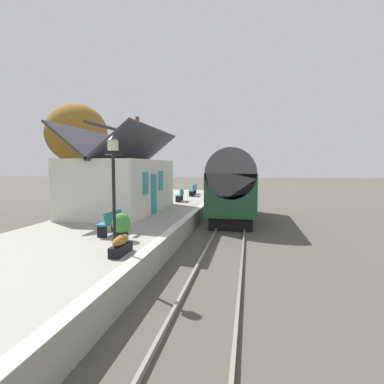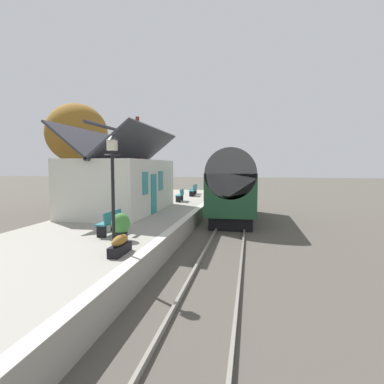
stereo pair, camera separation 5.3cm
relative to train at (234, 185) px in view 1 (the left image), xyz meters
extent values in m
plane|color=#4C473F|center=(-2.36, 0.90, -2.21)|extent=(160.00, 160.00, 0.00)
cube|color=gray|center=(-2.36, 5.06, -1.79)|extent=(32.00, 6.32, 0.85)
cube|color=beige|center=(-2.36, 2.08, -1.36)|extent=(32.00, 0.36, 0.02)
cube|color=gray|center=(-2.36, -0.72, -2.14)|extent=(52.00, 0.08, 0.14)
cube|color=gray|center=(-2.36, 0.72, -2.14)|extent=(52.00, 0.08, 0.14)
cube|color=black|center=(-0.01, 0.00, -1.86)|extent=(7.54, 2.29, 0.70)
cube|color=#1E4C2D|center=(-0.01, 0.00, -0.36)|extent=(8.19, 2.70, 2.30)
cylinder|color=#515154|center=(-0.01, 0.00, 0.79)|extent=(8.19, 2.65, 2.65)
cube|color=black|center=(-0.01, 1.36, -0.08)|extent=(6.96, 0.03, 0.80)
cylinder|color=black|center=(2.45, 0.00, -1.86)|extent=(0.70, 2.16, 0.70)
cylinder|color=black|center=(-2.46, 0.00, -1.86)|extent=(0.70, 2.16, 0.70)
cube|color=black|center=(4.11, 0.00, 0.04)|extent=(0.04, 2.16, 0.90)
cylinder|color=#F2EDCC|center=(4.13, 0.00, -0.94)|extent=(0.06, 0.24, 0.24)
cube|color=red|center=(4.17, 0.00, -1.39)|extent=(0.16, 2.56, 0.24)
cube|color=silver|center=(-3.22, 6.04, 0.07)|extent=(7.91, 3.88, 2.87)
cube|color=#38383F|center=(-3.22, 5.07, 2.29)|extent=(8.41, 2.20, 1.81)
cube|color=#38383F|center=(-3.22, 7.01, 2.29)|extent=(8.41, 2.20, 1.81)
cylinder|color=#38383F|center=(-3.22, 6.04, 3.08)|extent=(8.41, 0.16, 0.16)
cube|color=brown|center=(-0.72, 6.04, 2.69)|extent=(0.56, 0.56, 2.38)
cylinder|color=brown|center=(-0.72, 6.04, 4.06)|extent=(0.24, 0.24, 0.36)
cube|color=teal|center=(-3.81, 4.08, -0.32)|extent=(0.90, 0.06, 2.10)
cube|color=teal|center=(-5.21, 4.08, 0.33)|extent=(0.80, 0.05, 1.10)
cube|color=teal|center=(-2.41, 4.08, 0.33)|extent=(0.80, 0.05, 1.10)
cube|color=#26727F|center=(2.26, 4.00, -0.92)|extent=(1.42, 0.47, 0.06)
cube|color=#26727F|center=(2.26, 3.82, -0.69)|extent=(1.40, 0.17, 0.40)
cube|color=black|center=(1.70, 3.97, -1.15)|extent=(0.08, 0.36, 0.44)
cube|color=black|center=(2.81, 4.03, -1.15)|extent=(0.08, 0.36, 0.44)
cube|color=#26727F|center=(-9.32, 4.16, -0.92)|extent=(1.41, 0.44, 0.06)
cube|color=#26727F|center=(-9.33, 3.98, -0.69)|extent=(1.40, 0.15, 0.40)
cube|color=black|center=(-9.88, 4.17, -1.15)|extent=(0.07, 0.36, 0.44)
cube|color=black|center=(-8.76, 4.14, -1.15)|extent=(0.07, 0.36, 0.44)
cube|color=#26727F|center=(6.62, 3.84, -0.92)|extent=(1.41, 0.44, 0.06)
cube|color=#26727F|center=(6.62, 3.66, -0.69)|extent=(1.40, 0.14, 0.40)
cube|color=black|center=(6.06, 3.82, -1.15)|extent=(0.07, 0.36, 0.44)
cube|color=black|center=(7.18, 3.86, -1.15)|extent=(0.07, 0.36, 0.44)
cube|color=#26727F|center=(8.62, 4.11, -0.92)|extent=(1.42, 0.46, 0.06)
cube|color=#26727F|center=(8.61, 3.93, -0.69)|extent=(1.40, 0.17, 0.40)
cube|color=black|center=(8.06, 4.14, -1.15)|extent=(0.08, 0.36, 0.44)
cube|color=black|center=(9.18, 4.08, -1.15)|extent=(0.08, 0.36, 0.44)
cone|color=black|center=(8.99, 7.38, -1.20)|extent=(0.34, 0.34, 0.33)
cylinder|color=black|center=(8.99, 7.38, -1.34)|extent=(0.19, 0.19, 0.06)
ellipsoid|color=#4C8C2D|center=(8.99, 7.38, -0.86)|extent=(0.50, 0.50, 0.44)
cone|color=#EB2A4A|center=(8.99, 7.38, -0.68)|extent=(0.08, 0.08, 0.20)
cube|color=gray|center=(7.62, 6.67, -1.21)|extent=(0.94, 0.32, 0.32)
ellipsoid|color=#2D7233|center=(7.62, 6.67, -0.94)|extent=(0.85, 0.29, 0.29)
cube|color=black|center=(3.76, 5.81, -1.21)|extent=(0.77, 0.32, 0.31)
ellipsoid|color=#2D7233|center=(3.76, 5.81, -0.94)|extent=(0.70, 0.29, 0.29)
cube|color=black|center=(-11.84, 2.67, -1.22)|extent=(1.09, 0.32, 0.29)
ellipsoid|color=olive|center=(-11.84, 2.67, -0.96)|extent=(0.98, 0.29, 0.29)
cylinder|color=black|center=(-10.16, 3.34, -1.20)|extent=(0.45, 0.45, 0.34)
ellipsoid|color=#3D8438|center=(-10.16, 3.34, -0.80)|extent=(0.64, 0.64, 0.74)
cone|color=#B62672|center=(-10.16, 3.34, -0.58)|extent=(0.11, 0.11, 0.25)
cylinder|color=black|center=(-11.46, 3.02, 0.13)|extent=(0.10, 0.10, 3.00)
cylinder|color=black|center=(-11.46, 3.02, 1.49)|extent=(0.05, 0.50, 0.05)
cube|color=beige|center=(-11.46, 3.02, 1.78)|extent=(0.24, 0.24, 0.32)
cone|color=black|center=(-11.46, 3.02, 2.00)|extent=(0.32, 0.32, 0.14)
cylinder|color=#4C3828|center=(9.86, 10.64, -0.64)|extent=(0.43, 0.43, 3.15)
ellipsoid|color=#4C8C2D|center=(9.86, 10.64, 2.23)|extent=(3.03, 2.91, 3.71)
cylinder|color=#4C3828|center=(1.15, 11.23, -0.09)|extent=(0.38, 0.38, 4.24)
ellipsoid|color=olive|center=(1.15, 11.23, 3.48)|extent=(4.38, 4.28, 4.17)
camera|label=1|loc=(-20.60, -0.96, 1.17)|focal=30.68mm
camera|label=2|loc=(-20.59, -1.01, 1.17)|focal=30.68mm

